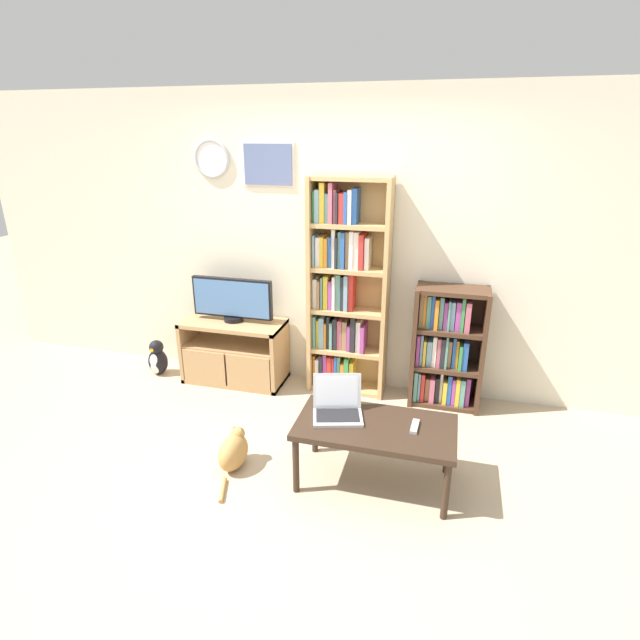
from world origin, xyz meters
TOP-DOWN VIEW (x-y plane):
  - ground_plane at (0.00, 0.00)m, footprint 18.00×18.00m
  - wall_back at (-0.01, 1.68)m, footprint 7.11×0.09m
  - tv_stand at (-0.93, 1.39)m, footprint 0.94×0.44m
  - television at (-0.93, 1.42)m, footprint 0.76×0.18m
  - bookshelf_tall at (0.09, 1.51)m, footprint 0.69×0.27m
  - bookshelf_short at (0.99, 1.49)m, footprint 0.59×0.32m
  - coffee_table at (0.59, 0.26)m, footprint 1.04×0.54m
  - laptop at (0.32, 0.32)m, footprint 0.39×0.36m
  - remote_near_laptop at (0.84, 0.28)m, footprint 0.05×0.16m
  - cat at (-0.39, 0.16)m, footprint 0.20×0.53m
  - penguin_figurine at (-1.71, 1.31)m, footprint 0.19×0.17m

SIDE VIEW (x-z plane):
  - ground_plane at x=0.00m, z-range 0.00..0.00m
  - cat at x=-0.39m, z-range -0.02..0.27m
  - penguin_figurine at x=-1.71m, z-range -0.02..0.34m
  - tv_stand at x=-0.93m, z-range 0.00..0.60m
  - coffee_table at x=0.59m, z-range 0.18..0.62m
  - remote_near_laptop at x=0.84m, z-range 0.45..0.47m
  - bookshelf_short at x=0.99m, z-range -0.02..1.03m
  - laptop at x=0.32m, z-range 0.38..0.64m
  - television at x=-0.93m, z-range 0.60..1.01m
  - bookshelf_tall at x=0.09m, z-range -0.02..1.89m
  - wall_back at x=-0.01m, z-range 0.01..2.61m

